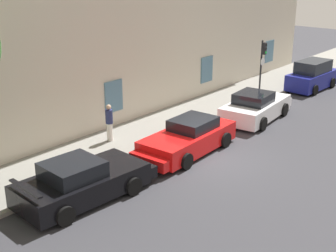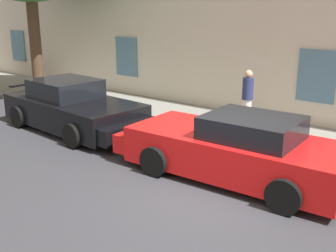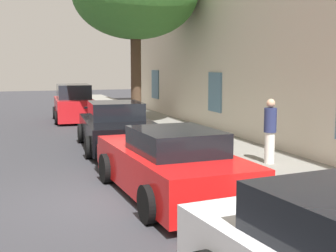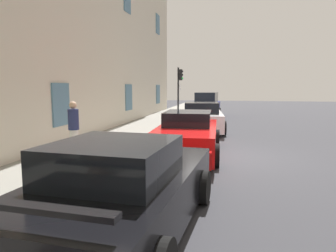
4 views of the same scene
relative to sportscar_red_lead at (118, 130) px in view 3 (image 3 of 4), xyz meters
The scene contains 6 objects.
ground_plane 5.65m from the sportscar_red_lead, 14.19° to the right, with size 80.00×80.00×0.00m, color #333338.
sidewalk 6.07m from the sportscar_red_lead, 25.76° to the left, with size 60.00×3.36×0.14m, color gray.
sportscar_red_lead is the anchor object (origin of this frame).
sportscar_yellow_flank 5.21m from the sportscar_red_lead, ahead, with size 5.12×2.24×1.40m.
hatchback_distant 7.84m from the sportscar_red_lead, behind, with size 3.93×2.04×1.73m.
pedestrian_admiring 4.98m from the sportscar_red_lead, 37.45° to the left, with size 0.43×0.43×1.65m.
Camera 3 is at (8.56, -1.89, 2.65)m, focal length 49.25 mm.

